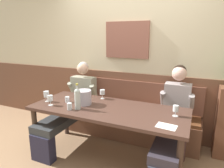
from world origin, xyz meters
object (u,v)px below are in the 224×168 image
(dining_table, at_px, (108,113))
(wine_glass_mid_right, at_px, (176,109))
(wall_bench, at_px, (125,121))
(wine_glass_mid_left, at_px, (46,94))
(wine_bottle_clear_water, at_px, (77,98))
(water_tumbler_left, at_px, (69,106))
(water_tumbler_right, at_px, (67,99))
(person_left_seat, at_px, (173,117))
(wine_glass_center_front, at_px, (102,93))
(ice_bucket, at_px, (84,97))
(person_center_left_seat, at_px, (72,104))
(wine_glass_by_bottle, at_px, (50,99))

(dining_table, distance_m, wine_glass_mid_right, 0.87)
(wall_bench, relative_size, wine_glass_mid_left, 15.37)
(wine_bottle_clear_water, relative_size, wine_glass_mid_right, 2.54)
(wine_glass_mid_left, height_order, water_tumbler_left, wine_glass_mid_left)
(wine_glass_mid_left, distance_m, water_tumbler_right, 0.32)
(person_left_seat, distance_m, wine_glass_mid_left, 1.80)
(wine_glass_center_front, bearing_deg, ice_bucket, -111.42)
(wine_glass_mid_right, bearing_deg, person_center_left_seat, 172.63)
(dining_table, xyz_separation_m, wine_glass_center_front, (-0.24, 0.32, 0.18))
(wine_glass_by_bottle, bearing_deg, wine_glass_mid_right, 10.62)
(ice_bucket, relative_size, wine_glass_mid_right, 1.60)
(wine_glass_center_front, xyz_separation_m, water_tumbler_right, (-0.39, -0.35, -0.06))
(wine_glass_mid_right, bearing_deg, wine_glass_center_front, 167.28)
(person_left_seat, relative_size, wine_glass_mid_left, 8.29)
(wine_glass_center_front, distance_m, water_tumbler_left, 0.61)
(person_center_left_seat, height_order, wine_glass_mid_right, person_center_left_seat)
(wall_bench, distance_m, person_left_seat, 0.95)
(dining_table, relative_size, ice_bucket, 9.65)
(wine_glass_by_bottle, distance_m, water_tumbler_left, 0.35)
(wine_glass_mid_right, bearing_deg, ice_bucket, -176.27)
(wine_bottle_clear_water, bearing_deg, dining_table, 30.05)
(wine_bottle_clear_water, bearing_deg, wine_glass_mid_right, 12.71)
(wine_glass_mid_left, xyz_separation_m, water_tumbler_right, (0.29, 0.10, -0.07))
(wine_glass_center_front, bearing_deg, wine_glass_mid_left, -146.82)
(ice_bucket, distance_m, water_tumbler_left, 0.27)
(wine_glass_mid_left, bearing_deg, wine_glass_by_bottle, -33.21)
(person_center_left_seat, xyz_separation_m, person_left_seat, (1.60, 0.03, 0.04))
(ice_bucket, bearing_deg, wine_glass_by_bottle, -150.50)
(water_tumbler_right, bearing_deg, person_left_seat, 13.48)
(person_left_seat, height_order, water_tumbler_left, person_left_seat)
(person_center_left_seat, height_order, wine_bottle_clear_water, person_center_left_seat)
(wine_glass_mid_right, distance_m, water_tumbler_right, 1.49)
(wine_glass_mid_right, bearing_deg, wall_bench, 144.83)
(wine_glass_center_front, height_order, wine_glass_by_bottle, wine_glass_by_bottle)
(person_left_seat, xyz_separation_m, wine_glass_mid_right, (0.04, -0.24, 0.21))
(wall_bench, relative_size, ice_bucket, 11.04)
(person_center_left_seat, bearing_deg, water_tumbler_left, -56.57)
(wall_bench, xyz_separation_m, ice_bucket, (-0.37, -0.68, 0.57))
(dining_table, bearing_deg, person_center_left_seat, 160.04)
(person_left_seat, height_order, ice_bucket, person_left_seat)
(wine_bottle_clear_water, distance_m, wine_glass_by_bottle, 0.43)
(wine_glass_mid_right, relative_size, water_tumbler_right, 1.68)
(wine_glass_mid_right, height_order, wine_glass_by_bottle, wine_glass_by_bottle)
(wine_glass_mid_right, bearing_deg, water_tumbler_right, -176.00)
(wine_glass_mid_right, height_order, wine_glass_mid_left, wine_glass_mid_left)
(wine_glass_by_bottle, bearing_deg, person_left_seat, 19.09)
(dining_table, xyz_separation_m, water_tumbler_right, (-0.63, -0.03, 0.12))
(person_center_left_seat, relative_size, water_tumbler_right, 15.62)
(person_left_seat, bearing_deg, person_center_left_seat, -178.93)
(ice_bucket, bearing_deg, wine_glass_mid_left, -167.82)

